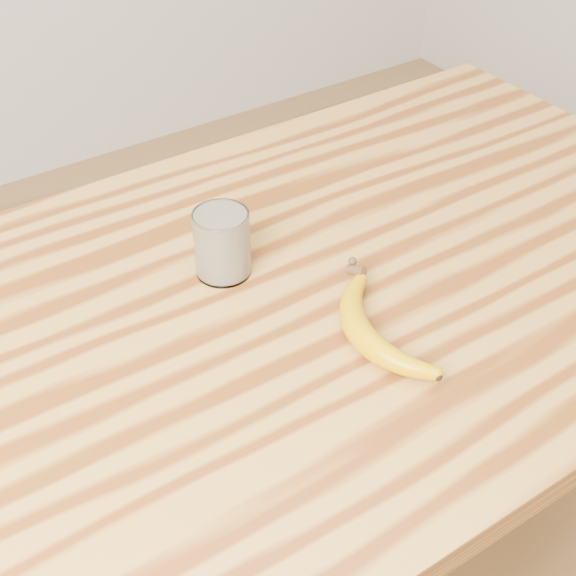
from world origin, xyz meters
TOP-DOWN VIEW (x-y plane):
  - table at (0.00, 0.00)m, footprint 1.20×0.80m
  - smoothie_glass at (-0.15, 0.09)m, footprint 0.07×0.07m
  - banana at (-0.09, -0.13)m, footprint 0.15×0.29m

SIDE VIEW (x-z plane):
  - table at x=0.00m, z-range 0.32..1.22m
  - banana at x=-0.09m, z-range 0.90..0.93m
  - smoothie_glass at x=-0.15m, z-range 0.90..0.99m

